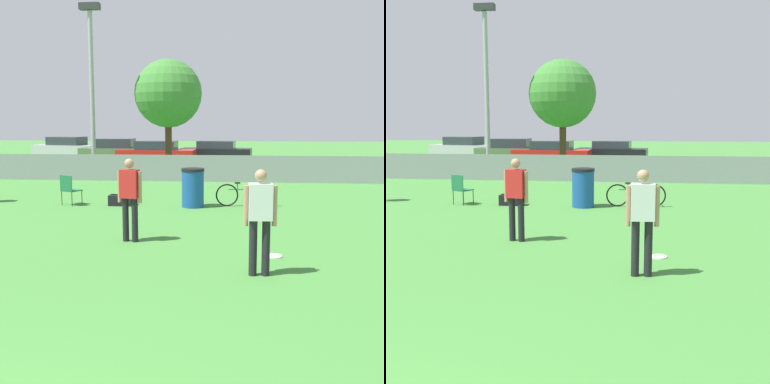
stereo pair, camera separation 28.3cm
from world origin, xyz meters
TOP-DOWN VIEW (x-y plane):
  - fence_backline at (0.00, 18.00)m, footprint 23.00×0.07m
  - light_pole at (-4.11, 19.69)m, footprint 0.90×0.36m
  - tree_near_pole at (-0.87, 21.04)m, footprint 3.17×3.17m
  - player_receiver_white at (2.79, 5.91)m, footprint 0.53×0.24m
  - player_thrower_red at (0.24, 7.90)m, footprint 0.52×0.29m
  - frisbee_disc at (3.12, 7.02)m, footprint 0.30×0.30m
  - folding_chair_sideline at (-2.52, 12.01)m, footprint 0.61×0.61m
  - bicycle_sideline at (2.66, 12.30)m, footprint 1.74×0.44m
  - trash_bin at (1.14, 12.07)m, footprint 0.67×0.67m
  - gear_bag_sideline at (-1.01, 12.13)m, footprint 0.69×0.38m
  - parked_car_silver at (-8.96, 29.56)m, footprint 4.53×2.57m
  - parked_car_olive at (-4.83, 26.42)m, footprint 4.11×1.91m
  - parked_car_red at (-2.29, 25.87)m, footprint 4.51×1.88m
  - parked_car_dark at (1.07, 28.14)m, footprint 4.45×2.12m

SIDE VIEW (x-z plane):
  - frisbee_disc at x=3.12m, z-range 0.00..0.03m
  - gear_bag_sideline at x=-1.01m, z-range -0.01..0.32m
  - bicycle_sideline at x=2.66m, z-range -0.01..0.70m
  - folding_chair_sideline at x=-2.52m, z-range 0.06..0.96m
  - fence_backline at x=0.00m, z-range -0.05..1.16m
  - trash_bin at x=1.14m, z-range 0.00..1.13m
  - parked_car_dark at x=1.07m, z-range 0.00..1.29m
  - parked_car_red at x=-2.29m, z-range -0.02..1.34m
  - parked_car_olive at x=-4.83m, z-range -0.03..1.45m
  - parked_car_silver at x=-8.96m, z-range -0.02..1.45m
  - player_receiver_white at x=2.79m, z-range 0.13..1.84m
  - player_thrower_red at x=0.24m, z-range 0.13..1.84m
  - tree_near_pole at x=-0.87m, z-range 1.07..6.41m
  - light_pole at x=-4.11m, z-range 0.74..8.31m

